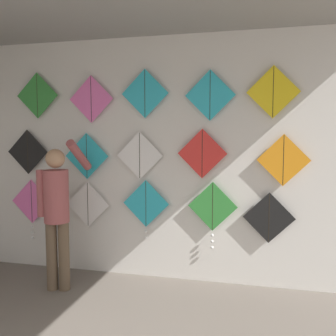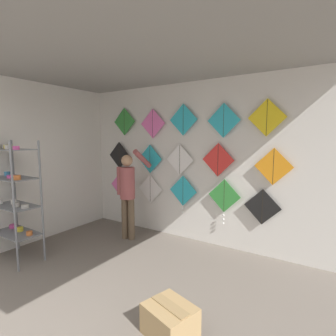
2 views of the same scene
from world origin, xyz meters
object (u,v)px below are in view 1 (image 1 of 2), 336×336
object	(u,v)px
kite_0	(32,204)
kite_4	(269,218)
shopkeeper	(57,206)
kite_9	(283,160)
kite_12	(145,94)
kite_13	(210,95)
kite_8	(202,154)
kite_1	(88,204)
kite_3	(213,210)
kite_10	(37,96)
kite_7	(140,156)
kite_2	(146,206)
kite_5	(28,152)
kite_14	(273,92)
kite_11	(91,99)
kite_6	(87,156)

from	to	relation	value
kite_0	kite_4	distance (m)	2.89
shopkeeper	kite_9	xyz separation A→B (m)	(2.35, 0.54, 0.50)
kite_0	kite_12	distance (m)	2.01
kite_13	kite_8	bearing A→B (deg)	180.00
shopkeeper	kite_12	world-z (taller)	kite_12
kite_1	kite_4	bearing A→B (deg)	0.00
kite_0	kite_4	world-z (taller)	kite_0
kite_1	kite_9	size ratio (longest dim) A/B	1.00
kite_3	kite_10	xyz separation A→B (m)	(-2.16, 0.00, 1.31)
kite_7	kite_12	world-z (taller)	kite_12
kite_1	kite_13	xyz separation A→B (m)	(1.47, 0.00, 1.27)
kite_10	kite_2	bearing A→B (deg)	-0.03
kite_0	kite_8	xyz separation A→B (m)	(2.16, 0.00, 0.67)
kite_5	kite_8	distance (m)	2.19
kite_12	kite_4	bearing A→B (deg)	0.00
kite_7	kite_10	xyz separation A→B (m)	(-1.31, 0.00, 0.72)
shopkeeper	kite_14	world-z (taller)	kite_14
kite_2	kite_11	world-z (taller)	kite_11
kite_1	kite_12	distance (m)	1.50
kite_3	kite_6	distance (m)	1.62
kite_14	kite_10	bearing A→B (deg)	180.00
kite_4	kite_12	xyz separation A→B (m)	(-1.39, 0.00, 1.36)
kite_4	kite_6	xyz separation A→B (m)	(-2.12, 0.00, 0.64)
kite_7	kite_13	world-z (taller)	kite_13
kite_3	kite_13	bearing A→B (deg)	178.61
kite_11	kite_13	bearing A→B (deg)	0.00
shopkeeper	kite_0	distance (m)	0.87
kite_0	kite_12	xyz separation A→B (m)	(1.50, 0.00, 1.34)
kite_2	kite_4	bearing A→B (deg)	0.03
kite_1	kite_5	distance (m)	1.02
kite_14	kite_13	bearing A→B (deg)	180.00
kite_9	kite_11	world-z (taller)	kite_11
kite_2	kite_4	size ratio (longest dim) A/B	1.25
kite_10	kite_11	xyz separation A→B (m)	(0.71, 0.00, -0.06)
kite_6	kite_12	bearing A→B (deg)	0.00
kite_6	kite_13	xyz separation A→B (m)	(1.47, 0.00, 0.68)
kite_2	kite_14	distance (m)	1.89
shopkeeper	kite_4	world-z (taller)	shopkeeper
kite_12	kite_14	bearing A→B (deg)	0.00
shopkeeper	kite_7	bearing A→B (deg)	22.93
kite_11	kite_9	bearing A→B (deg)	0.00
kite_0	kite_7	xyz separation A→B (m)	(1.43, 0.00, 0.64)
shopkeeper	kite_8	distance (m)	1.68
kite_2	kite_14	xyz separation A→B (m)	(1.40, 0.00, 1.27)
kite_6	kite_10	xyz separation A→B (m)	(-0.64, 0.00, 0.73)
kite_4	kite_9	world-z (taller)	kite_9
kite_8	kite_12	size ratio (longest dim) A/B	1.00
kite_1	kite_11	size ratio (longest dim) A/B	1.00
kite_7	kite_11	xyz separation A→B (m)	(-0.59, 0.00, 0.66)
kite_6	kite_7	xyz separation A→B (m)	(0.67, 0.00, 0.02)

